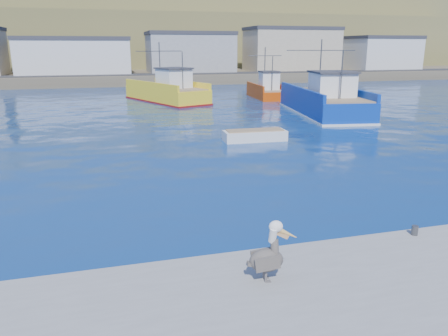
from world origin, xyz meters
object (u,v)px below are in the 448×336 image
(trawler_yellow_b, at_px, (167,92))
(boat_orange, at_px, (267,90))
(trawler_blue, at_px, (324,102))
(pelican, at_px, (268,255))
(skiff_mid, at_px, (255,136))

(trawler_yellow_b, xyz_separation_m, boat_orange, (12.19, 0.11, -0.09))
(trawler_blue, height_order, boat_orange, trawler_blue)
(pelican, bearing_deg, skiff_mid, 71.52)
(skiff_mid, bearing_deg, boat_orange, 67.31)
(boat_orange, height_order, pelican, boat_orange)
(trawler_blue, distance_m, boat_orange, 13.82)
(trawler_yellow_b, height_order, trawler_blue, trawler_blue)
(trawler_yellow_b, distance_m, skiff_mid, 23.37)
(boat_orange, distance_m, pelican, 44.31)
(trawler_blue, distance_m, skiff_mid, 13.97)
(trawler_blue, xyz_separation_m, pelican, (-16.20, -27.59, -0.01))
(trawler_yellow_b, xyz_separation_m, pelican, (-3.60, -41.29, 0.06))
(trawler_yellow_b, distance_m, boat_orange, 12.19)
(trawler_blue, bearing_deg, pelican, -120.43)
(trawler_blue, relative_size, skiff_mid, 3.39)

